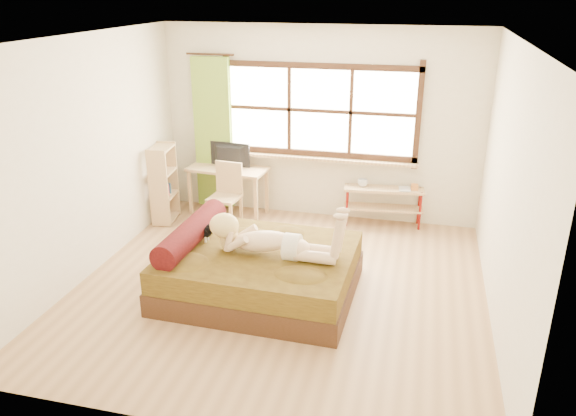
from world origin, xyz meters
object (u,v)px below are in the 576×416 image
(woman, at_px, (271,228))
(chair, at_px, (227,191))
(pipe_shelf, at_px, (384,198))
(desk, at_px, (228,174))
(kitten, at_px, (200,230))
(bookshelf, at_px, (164,184))
(bed, at_px, (256,269))

(woman, xyz_separation_m, chair, (-1.15, 1.79, -0.32))
(pipe_shelf, bearing_deg, desk, 177.50)
(kitten, xyz_separation_m, bookshelf, (-1.18, 1.54, -0.07))
(kitten, distance_m, chair, 1.67)
(chair, height_order, pipe_shelf, chair)
(kitten, distance_m, desk, 2.05)
(bed, bearing_deg, desk, 118.13)
(bed, xyz_separation_m, kitten, (-0.67, 0.10, 0.35))
(bookshelf, bearing_deg, desk, 23.69)
(woman, bearing_deg, bookshelf, 142.04)
(pipe_shelf, height_order, bookshelf, bookshelf)
(pipe_shelf, bearing_deg, bookshelf, -174.62)
(chair, height_order, bookshelf, bookshelf)
(bed, relative_size, pipe_shelf, 1.86)
(kitten, height_order, pipe_shelf, kitten)
(pipe_shelf, relative_size, bookshelf, 1.01)
(woman, distance_m, kitten, 0.90)
(woman, height_order, desk, woman)
(kitten, relative_size, bookshelf, 0.28)
(kitten, bearing_deg, bed, -6.78)
(kitten, height_order, chair, chair)
(bed, xyz_separation_m, woman, (0.20, -0.05, 0.54))
(kitten, relative_size, pipe_shelf, 0.27)
(bed, height_order, desk, bed)
(chair, relative_size, pipe_shelf, 0.80)
(woman, bearing_deg, pipe_shelf, 67.77)
(pipe_shelf, bearing_deg, woman, -119.40)
(desk, relative_size, pipe_shelf, 1.06)
(bed, relative_size, desk, 1.76)
(woman, height_order, pipe_shelf, woman)
(desk, height_order, chair, chair)
(woman, height_order, bookshelf, woman)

